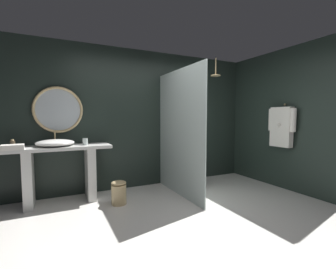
# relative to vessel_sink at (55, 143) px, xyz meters

# --- Properties ---
(ground_plane) EXTENTS (5.76, 5.76, 0.00)m
(ground_plane) POSITION_rel_vessel_sink_xyz_m (1.54, -1.53, -0.95)
(ground_plane) COLOR silver
(back_wall_panel) EXTENTS (4.80, 0.10, 2.60)m
(back_wall_panel) POSITION_rel_vessel_sink_xyz_m (1.54, 0.37, 0.35)
(back_wall_panel) COLOR #1E2823
(back_wall_panel) RESTS_ON ground_plane
(side_wall_right) EXTENTS (0.10, 2.47, 2.60)m
(side_wall_right) POSITION_rel_vessel_sink_xyz_m (3.89, -0.77, 0.35)
(side_wall_right) COLOR #1E2823
(side_wall_right) RESTS_ON ground_plane
(vanity_counter) EXTENTS (1.51, 0.53, 0.90)m
(vanity_counter) POSITION_rel_vessel_sink_xyz_m (0.06, 0.03, -0.40)
(vanity_counter) COLOR silver
(vanity_counter) RESTS_ON ground_plane
(vessel_sink) EXTENTS (0.55, 0.45, 0.23)m
(vessel_sink) POSITION_rel_vessel_sink_xyz_m (0.00, 0.00, 0.00)
(vessel_sink) COLOR white
(vessel_sink) RESTS_ON vanity_counter
(tumbler_cup) EXTENTS (0.08, 0.08, 0.11)m
(tumbler_cup) POSITION_rel_vessel_sink_xyz_m (0.43, -0.02, -0.00)
(tumbler_cup) COLOR silver
(tumbler_cup) RESTS_ON vanity_counter
(soap_dispenser) EXTENTS (0.07, 0.07, 0.13)m
(soap_dispenser) POSITION_rel_vessel_sink_xyz_m (-0.54, -0.01, 0.00)
(soap_dispenser) COLOR #3D3323
(soap_dispenser) RESTS_ON vanity_counter
(round_wall_mirror) EXTENTS (0.76, 0.04, 0.76)m
(round_wall_mirror) POSITION_rel_vessel_sink_xyz_m (0.06, 0.28, 0.51)
(round_wall_mirror) COLOR #D6B77F
(shower_glass_panel) EXTENTS (0.02, 1.55, 2.14)m
(shower_glass_panel) POSITION_rel_vessel_sink_xyz_m (1.91, -0.46, 0.12)
(shower_glass_panel) COLOR silver
(shower_glass_panel) RESTS_ON ground_plane
(rain_shower_head) EXTENTS (0.19, 0.19, 0.35)m
(rain_shower_head) POSITION_rel_vessel_sink_xyz_m (2.88, -0.16, 1.24)
(rain_shower_head) COLOR #D6B77F
(hanging_bathrobe) EXTENTS (0.20, 0.55, 0.80)m
(hanging_bathrobe) POSITION_rel_vessel_sink_xyz_m (3.75, -1.01, 0.24)
(hanging_bathrobe) COLOR #D6B77F
(toilet) EXTENTS (0.39, 0.54, 0.52)m
(toilet) POSITION_rel_vessel_sink_xyz_m (2.38, -0.10, -0.69)
(toilet) COLOR white
(toilet) RESTS_ON ground_plane
(waste_bin) EXTENTS (0.23, 0.23, 0.37)m
(waste_bin) POSITION_rel_vessel_sink_xyz_m (0.86, -0.44, -0.76)
(waste_bin) COLOR #D6B77F
(waste_bin) RESTS_ON ground_plane
(folded_hand_towel) EXTENTS (0.28, 0.22, 0.07)m
(folded_hand_towel) POSITION_rel_vessel_sink_xyz_m (-0.53, -0.13, -0.02)
(folded_hand_towel) COLOR silver
(folded_hand_towel) RESTS_ON vanity_counter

